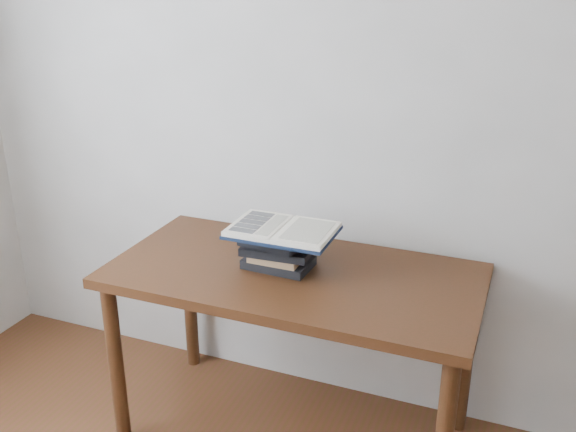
% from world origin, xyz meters
% --- Properties ---
extents(desk, '(1.40, 0.70, 0.75)m').
position_xyz_m(desk, '(-0.02, 1.38, 0.65)').
color(desk, '#3F1D0F').
rests_on(desk, ground).
extents(book_stack, '(0.28, 0.19, 0.15)m').
position_xyz_m(book_stack, '(-0.09, 1.39, 0.83)').
color(book_stack, black).
rests_on(book_stack, desk).
extents(open_book, '(0.39, 0.27, 0.03)m').
position_xyz_m(open_book, '(-0.06, 1.37, 0.92)').
color(open_book, black).
rests_on(open_book, book_stack).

